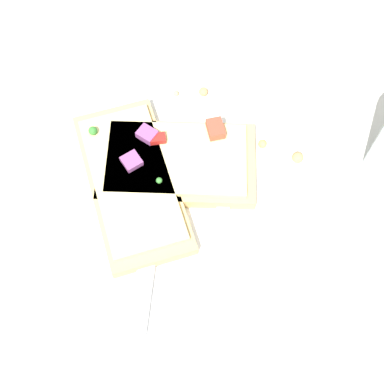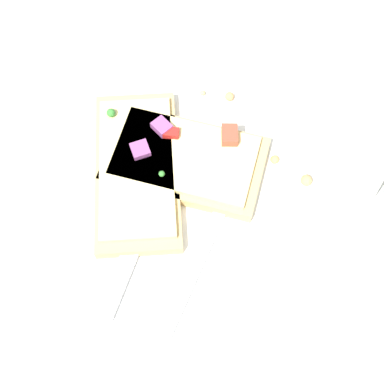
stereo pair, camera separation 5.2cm
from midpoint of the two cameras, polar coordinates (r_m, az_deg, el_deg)
ground_plane at (r=0.54m, az=2.74°, el=-1.29°), size 4.00×4.00×0.00m
plate at (r=0.53m, az=2.77°, el=-1.03°), size 0.29×0.29×0.01m
fork at (r=0.52m, az=5.57°, el=-3.14°), size 0.22×0.03×0.01m
knife at (r=0.51m, az=-2.82°, el=-4.78°), size 0.20×0.04×0.01m
pizza_slice_main at (r=0.53m, az=2.01°, el=3.23°), size 0.11×0.17×0.03m
pizza_slice_corner at (r=0.53m, az=-3.05°, el=2.28°), size 0.19×0.15×0.03m
crumb_scatter at (r=0.56m, az=9.75°, el=4.96°), size 0.07×0.20×0.01m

